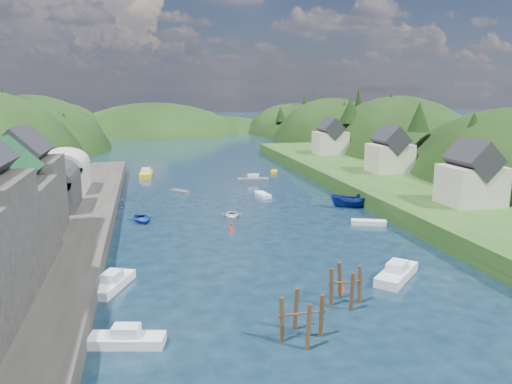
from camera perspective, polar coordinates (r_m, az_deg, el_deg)
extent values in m
plane|color=black|center=(86.22, -3.17, 0.27)|extent=(600.00, 600.00, 0.00)
ellipsoid|color=black|center=(156.70, -23.89, 1.30)|extent=(44.00, 75.56, 48.19)
ellipsoid|color=black|center=(197.39, -21.62, 3.89)|extent=(44.00, 75.56, 39.00)
ellipsoid|color=black|center=(125.85, 15.55, -0.43)|extent=(36.00, 75.56, 48.00)
ellipsoid|color=black|center=(164.26, 8.55, 2.83)|extent=(36.00, 75.56, 44.49)
ellipsoid|color=black|center=(203.45, 4.33, 5.03)|extent=(36.00, 75.56, 36.00)
ellipsoid|color=black|center=(205.23, -11.43, 3.85)|extent=(80.00, 60.00, 44.00)
ellipsoid|color=black|center=(217.69, -4.07, 3.95)|extent=(70.00, 56.00, 36.00)
cone|color=black|center=(113.94, -26.93, 8.65)|extent=(4.34, 4.34, 7.80)
cone|color=black|center=(121.42, -24.90, 6.61)|extent=(5.28, 5.28, 5.49)
cone|color=black|center=(129.56, -24.76, 8.45)|extent=(4.77, 4.77, 6.22)
cone|color=black|center=(138.62, -21.08, 7.42)|extent=(4.07, 4.07, 5.29)
cone|color=black|center=(153.52, -22.55, 8.09)|extent=(4.56, 4.56, 8.23)
cone|color=black|center=(163.64, -23.06, 7.60)|extent=(4.75, 4.75, 5.51)
cone|color=black|center=(171.60, -20.87, 8.05)|extent=(4.27, 4.27, 6.26)
cone|color=black|center=(87.01, 23.52, 6.14)|extent=(5.29, 5.29, 6.90)
cone|color=black|center=(95.39, 18.15, 8.18)|extent=(4.07, 4.07, 5.36)
cone|color=black|center=(108.07, 17.15, 6.46)|extent=(3.40, 3.40, 5.81)
cone|color=black|center=(121.77, 15.12, 8.72)|extent=(4.94, 4.94, 9.19)
cone|color=black|center=(122.86, 10.73, 9.17)|extent=(5.25, 5.25, 6.12)
cone|color=black|center=(137.76, 11.58, 9.74)|extent=(3.36, 3.36, 9.03)
cone|color=black|center=(148.63, 10.03, 8.94)|extent=(4.57, 4.57, 6.58)
cone|color=black|center=(164.96, 7.38, 8.92)|extent=(3.59, 3.59, 6.97)
cone|color=black|center=(172.07, 5.60, 9.88)|extent=(4.14, 4.14, 6.59)
cone|color=black|center=(181.62, 2.81, 8.91)|extent=(3.83, 3.83, 5.51)
cube|color=#2D2B28|center=(56.71, -22.61, -5.63)|extent=(12.00, 110.00, 2.00)
cube|color=#2D2B28|center=(48.44, -26.94, -3.33)|extent=(8.00, 9.00, 7.00)
cube|color=#2D2B28|center=(56.87, -24.81, -0.56)|extent=(7.00, 8.00, 8.00)
cube|color=black|center=(56.14, -25.23, 4.28)|extent=(5.15, 8.32, 5.15)
cube|color=#2D2D30|center=(68.79, -22.63, -0.13)|extent=(7.00, 9.00, 4.00)
cylinder|color=#2D2D30|center=(68.44, -22.76, 1.51)|extent=(7.00, 9.00, 7.00)
cube|color=#B2B2A8|center=(80.44, -21.19, 1.57)|extent=(7.00, 9.00, 4.00)
cylinder|color=#B2B2A8|center=(80.14, -21.30, 2.98)|extent=(7.00, 9.00, 7.00)
cube|color=#234719|center=(84.46, 14.96, 0.48)|extent=(16.00, 120.00, 2.40)
cube|color=beige|center=(69.78, 23.35, 0.72)|extent=(7.00, 6.00, 5.00)
cube|color=black|center=(69.28, 23.57, 3.44)|extent=(5.15, 6.24, 5.15)
cube|color=beige|center=(92.70, 15.02, 3.76)|extent=(7.00, 6.00, 5.00)
cube|color=black|center=(92.33, 15.13, 5.81)|extent=(5.15, 6.24, 5.15)
cube|color=beige|center=(116.77, 8.48, 5.58)|extent=(7.00, 6.00, 5.00)
cube|color=black|center=(116.48, 8.53, 7.21)|extent=(5.15, 6.24, 5.15)
cylinder|color=#382314|center=(36.01, 7.47, -14.27)|extent=(0.32, 0.32, 3.75)
cylinder|color=#382314|center=(36.80, 4.57, -13.61)|extent=(0.32, 0.32, 3.75)
cylinder|color=#382314|center=(35.22, 2.99, -14.81)|extent=(0.32, 0.32, 3.75)
cylinder|color=#382314|center=(34.39, 6.00, -15.55)|extent=(0.32, 0.32, 3.75)
cylinder|color=#382314|center=(35.32, 5.28, -13.65)|extent=(3.40, 0.16, 0.16)
cylinder|color=#382314|center=(41.78, 11.77, -10.68)|extent=(0.32, 0.32, 3.72)
cylinder|color=#382314|center=(42.36, 9.57, -10.28)|extent=(0.32, 0.32, 3.72)
cylinder|color=#382314|center=(40.89, 8.61, -11.07)|extent=(0.32, 0.32, 3.72)
cylinder|color=#382314|center=(40.29, 10.89, -11.50)|extent=(0.32, 0.32, 3.72)
cylinder|color=#382314|center=(41.09, 10.24, -10.09)|extent=(2.91, 0.16, 0.16)
cone|color=red|center=(44.07, 9.70, -10.53)|extent=(0.70, 0.70, 0.90)
sphere|color=red|center=(43.88, 9.72, -9.93)|extent=(0.30, 0.30, 0.30)
cone|color=red|center=(60.85, -2.80, -4.12)|extent=(0.70, 0.70, 0.90)
sphere|color=red|center=(60.72, -2.80, -3.66)|extent=(0.30, 0.30, 0.30)
cube|color=silver|center=(47.85, 15.77, -9.06)|extent=(6.05, 6.01, 0.90)
cube|color=silver|center=(47.56, 15.83, -8.10)|extent=(2.64, 2.63, 0.70)
cube|color=yellow|center=(101.68, -12.45, 2.00)|extent=(2.74, 6.92, 0.95)
cube|color=silver|center=(101.54, -12.47, 2.48)|extent=(1.74, 2.48, 0.70)
cube|color=silver|center=(36.19, -14.56, -16.12)|extent=(5.35, 2.79, 0.71)
cube|color=silver|center=(35.85, -14.62, -15.07)|extent=(2.00, 1.55, 0.70)
imported|color=navy|center=(74.08, 10.58, -1.06)|extent=(5.87, 3.11, 2.15)
cube|color=white|center=(80.56, 0.80, -0.32)|extent=(1.92, 4.37, 0.59)
cube|color=white|center=(45.79, -16.10, -10.10)|extent=(3.92, 5.92, 0.79)
cube|color=silver|center=(45.51, -16.15, -9.18)|extent=(1.97, 2.33, 0.70)
cube|color=#4F555A|center=(92.85, -0.31, 1.34)|extent=(6.03, 2.67, 0.82)
cube|color=silver|center=(92.71, -0.32, 1.82)|extent=(2.20, 1.60, 0.70)
imported|color=navy|center=(67.19, -12.95, -3.00)|extent=(4.01, 5.05, 0.94)
cube|color=#52565E|center=(84.35, -8.71, 0.05)|extent=(3.17, 3.34, 0.49)
cube|color=silver|center=(65.45, 12.76, -3.42)|extent=(4.62, 2.87, 0.61)
cube|color=orange|center=(103.32, 2.08, 2.31)|extent=(2.29, 4.01, 0.53)
imported|color=silver|center=(67.63, -2.77, -2.68)|extent=(3.32, 4.26, 0.81)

